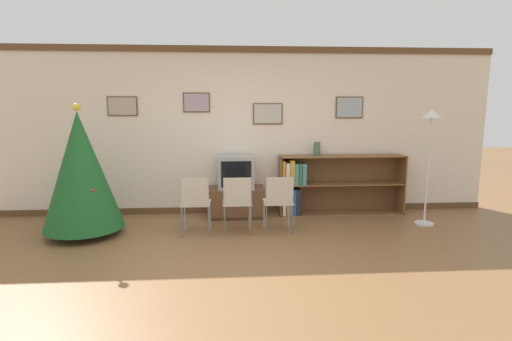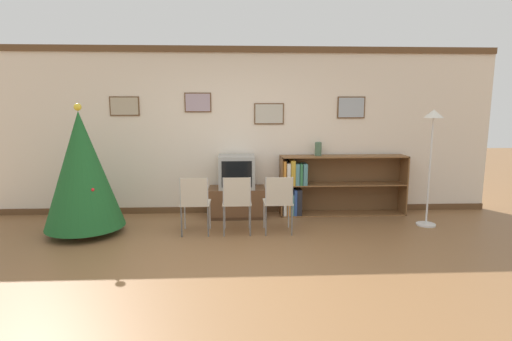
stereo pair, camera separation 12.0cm
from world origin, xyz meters
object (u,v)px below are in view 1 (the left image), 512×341
television (236,172)px  bookshelf (320,185)px  tv_console (236,202)px  folding_chair_left (195,202)px  folding_chair_right (279,200)px  christmas_tree (81,171)px  vase (317,148)px  folding_chair_center (237,201)px  standing_lamp (430,137)px

television → bookshelf: (1.38, 0.09, -0.25)m
tv_console → folding_chair_left: size_ratio=1.09×
television → folding_chair_right: 1.09m
tv_console → folding_chair_left: folding_chair_left is taller
television → bookshelf: bearing=3.7°
folding_chair_left → television: bearing=57.1°
christmas_tree → vase: 3.56m
television → folding_chair_right: (0.57, -0.89, -0.26)m
folding_chair_left → bookshelf: bearing=26.6°
folding_chair_center → christmas_tree: bearing=176.2°
folding_chair_left → bookshelf: bookshelf is taller
television → folding_chair_left: television is taller
folding_chair_right → vase: (0.75, 1.02, 0.61)m
folding_chair_left → folding_chair_right: 1.15m
tv_console → bookshelf: size_ratio=0.44×
vase → standing_lamp: standing_lamp is taller
christmas_tree → folding_chair_left: size_ratio=2.20×
folding_chair_left → bookshelf: (1.96, 0.98, 0.01)m
christmas_tree → folding_chair_left: christmas_tree is taller
christmas_tree → vase: size_ratio=8.21×
vase → folding_chair_center: bearing=-142.4°
television → bookshelf: television is taller
christmas_tree → folding_chair_center: 2.16m
television → standing_lamp: (2.83, -0.61, 0.59)m
bookshelf → standing_lamp: standing_lamp is taller
christmas_tree → folding_chair_right: bearing=-3.0°
christmas_tree → television: (2.12, 0.75, -0.16)m
folding_chair_center → folding_chair_left: bearing=180.0°
folding_chair_center → folding_chair_right: 0.57m
tv_console → folding_chair_right: (0.57, -0.89, 0.23)m
tv_console → christmas_tree: bearing=-160.5°
folding_chair_left → folding_chair_center: same height
folding_chair_center → television: bearing=90.0°
christmas_tree → bookshelf: (3.50, 0.84, -0.42)m
tv_console → television: (-0.00, -0.00, 0.50)m
tv_console → standing_lamp: standing_lamp is taller
folding_chair_center → standing_lamp: 2.97m
folding_chair_center → bookshelf: bookshelf is taller
vase → tv_console: bearing=-174.4°
vase → standing_lamp: 1.70m
christmas_tree → standing_lamp: christmas_tree is taller
folding_chair_left → vase: (1.90, 1.02, 0.61)m
folding_chair_center → vase: (1.32, 1.02, 0.61)m
christmas_tree → vase: christmas_tree is taller
folding_chair_center → bookshelf: 1.69m
christmas_tree → standing_lamp: (4.95, 0.14, 0.42)m
tv_console → folding_chair_center: size_ratio=1.09×
christmas_tree → vase: (3.44, 0.88, 0.19)m
folding_chair_center → vase: bearing=37.6°
tv_console → vase: size_ratio=4.07×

